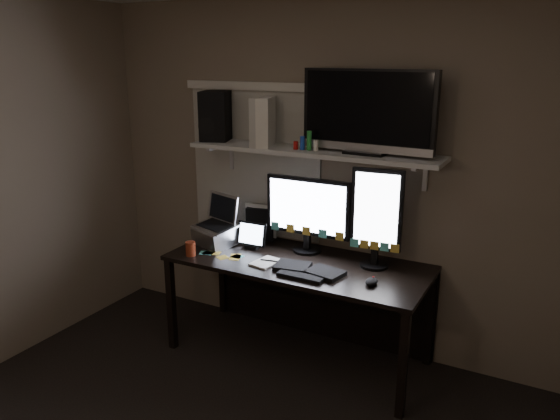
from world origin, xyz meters
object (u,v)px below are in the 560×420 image
Objects in this scene: keyboard at (309,270)px; tv at (368,112)px; laptop at (215,222)px; cup at (191,249)px; game_console at (266,122)px; desk at (305,278)px; mouse at (372,282)px; monitor_landscape at (308,214)px; monitor_portrait at (376,218)px; tablet at (252,235)px; speaker at (216,116)px.

keyboard is 1.09m from tv.
cup is (-0.02, -0.27, -0.13)m from laptop.
laptop is 1.06× the size of game_console.
desk is at bearing 26.42° from laptop.
game_console is (-0.35, 0.05, 1.10)m from desk.
monitor_landscape is at bearing 146.15° from mouse.
monitor_portrait is 0.94m from tablet.
tablet is at bearing 47.45° from cup.
keyboard is 1.32× the size of laptop.
game_console is (-0.93, 0.32, 0.90)m from mouse.
mouse is at bearing -13.60° from tablet.
game_console reaches higher than desk.
keyboard reaches higher than desk.
cup is at bearing -78.18° from laptop.
laptop is (-1.27, 0.15, 0.16)m from mouse.
mouse is at bearing -57.47° from tv.
tablet reaches higher than mouse.
speaker is at bearing -177.95° from tv.
tv is at bearing 153.21° from monitor_portrait.
monitor_landscape is 1.01m from speaker.
monitor_landscape is 1.88× the size of game_console.
tablet is at bearing -172.97° from desk.
game_console reaches higher than cup.
monitor_landscape is 0.93× the size of monitor_portrait.
monitor_portrait is at bearing -22.13° from speaker.
speaker reaches higher than monitor_landscape.
monitor_portrait is at bearing -5.58° from monitor_landscape.
mouse is at bearing -33.95° from speaker.
tv is (-0.11, 0.04, 0.68)m from monitor_portrait.
monitor_landscape is 2.78× the size of tablet.
cup is at bearing -151.63° from desk.
keyboard is 1.37m from speaker.
cup is 0.28× the size of speaker.
desk is 3.80× the size of keyboard.
tv is 2.64× the size of game_console.
monitor_portrait is at bearing 3.86° from tablet.
tablet is at bearing -179.44° from monitor_portrait.
monitor_landscape is 0.72m from game_console.
mouse is 1.11× the size of cup.
monitor_portrait reaches higher than cup.
speaker is at bearing 173.07° from desk.
monitor_portrait is 1.21m from laptop.
cup reaches higher than desk.
laptop is at bearing 171.00° from keyboard.
monitor_landscape is 0.44m from tablet.
keyboard is 0.87m from cup.
mouse is (0.61, -0.35, -0.26)m from monitor_landscape.
mouse reaches higher than keyboard.
tv reaches higher than game_console.
monitor_portrait is 1.43m from speaker.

